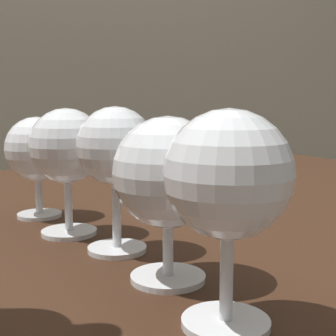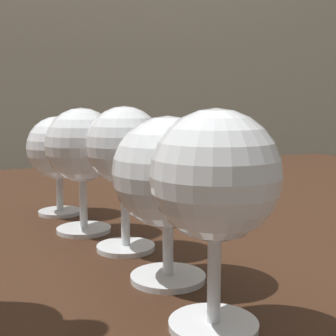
# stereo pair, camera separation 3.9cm
# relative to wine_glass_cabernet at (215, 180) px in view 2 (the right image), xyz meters

# --- Properties ---
(dining_table) EXTENTS (1.40, 0.96, 0.77)m
(dining_table) POSITION_rel_wine_glass_cabernet_xyz_m (0.06, 0.35, -0.19)
(dining_table) COLOR #382114
(dining_table) RESTS_ON ground_plane
(wine_glass_cabernet) EXTENTS (0.08, 0.08, 0.15)m
(wine_glass_cabernet) POSITION_rel_wine_glass_cabernet_xyz_m (0.00, 0.00, 0.00)
(wine_glass_cabernet) COLOR white
(wine_glass_cabernet) RESTS_ON dining_table
(wine_glass_white) EXTENTS (0.09, 0.09, 0.14)m
(wine_glass_white) POSITION_rel_wine_glass_cabernet_xyz_m (0.00, 0.09, -0.01)
(wine_glass_white) COLOR white
(wine_glass_white) RESTS_ON dining_table
(wine_glass_merlot) EXTENTS (0.08, 0.08, 0.14)m
(wine_glass_merlot) POSITION_rel_wine_glass_cabernet_xyz_m (-0.00, 0.19, 0.00)
(wine_glass_merlot) COLOR white
(wine_glass_merlot) RESTS_ON dining_table
(wine_glass_amber) EXTENTS (0.08, 0.08, 0.14)m
(wine_glass_amber) POSITION_rel_wine_glass_cabernet_xyz_m (-0.03, 0.27, -0.00)
(wine_glass_amber) COLOR white
(wine_glass_amber) RESTS_ON dining_table
(wine_glass_port) EXTENTS (0.08, 0.08, 0.13)m
(wine_glass_port) POSITION_rel_wine_glass_cabernet_xyz_m (-0.04, 0.37, -0.01)
(wine_glass_port) COLOR white
(wine_glass_port) RESTS_ON dining_table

